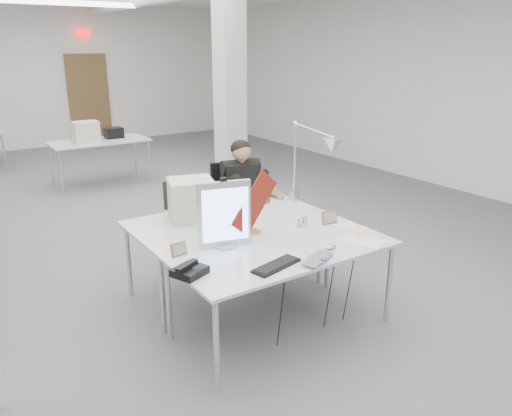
{
  "coord_description": "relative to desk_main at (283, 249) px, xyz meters",
  "views": [
    {
      "loc": [
        -2.22,
        -5.45,
        2.3
      ],
      "look_at": [
        0.07,
        -2.0,
        0.94
      ],
      "focal_mm": 35.0,
      "sensor_mm": 36.0,
      "label": 1
    }
  ],
  "objects": [
    {
      "name": "laptop",
      "position": [
        0.08,
        -0.39,
        0.03
      ],
      "size": [
        0.39,
        0.33,
        0.03
      ],
      "primitive_type": "imported",
      "rotation": [
        0.0,
        0.0,
        0.43
      ],
      "color": "#A6A6AB",
      "rests_on": "desk_main"
    },
    {
      "name": "bankers_lamp",
      "position": [
        -0.04,
        0.42,
        0.17
      ],
      "size": [
        0.29,
        0.18,
        0.31
      ],
      "primitive_type": null,
      "rotation": [
        0.0,
        0.0,
        -0.29
      ],
      "color": "#B48838",
      "rests_on": "desk_main"
    },
    {
      "name": "desk_second",
      "position": [
        0.0,
        0.9,
        0.0
      ],
      "size": [
        1.8,
        0.9,
        0.02
      ],
      "primitive_type": "cube",
      "color": "silver",
      "rests_on": "room_shell"
    },
    {
      "name": "bg_desk_a",
      "position": [
        0.2,
        5.5,
        0.0
      ],
      "size": [
        1.6,
        0.8,
        0.02
      ],
      "primitive_type": "cube",
      "color": "silver",
      "rests_on": "room_shell"
    },
    {
      "name": "architect_lamp",
      "position": [
        0.85,
        0.71,
        0.49
      ],
      "size": [
        0.46,
        0.79,
        0.96
      ],
      "primitive_type": null,
      "rotation": [
        0.0,
        0.0,
        -0.29
      ],
      "color": "#B5B6BA",
      "rests_on": "desk_second"
    },
    {
      "name": "desk_phone",
      "position": [
        -0.84,
        -0.03,
        0.04
      ],
      "size": [
        0.27,
        0.26,
        0.05
      ],
      "primitive_type": "cube",
      "rotation": [
        0.0,
        0.0,
        0.4
      ],
      "color": "black",
      "rests_on": "desk_main"
    },
    {
      "name": "mouse",
      "position": [
        0.3,
        -0.23,
        0.03
      ],
      "size": [
        0.11,
        0.08,
        0.04
      ],
      "primitive_type": "ellipsoid",
      "rotation": [
        0.0,
        0.0,
        0.18
      ],
      "color": "silver",
      "rests_on": "desk_main"
    },
    {
      "name": "office_chair",
      "position": [
        0.54,
        1.54,
        -0.27
      ],
      "size": [
        0.54,
        0.54,
        0.94
      ],
      "primitive_type": null,
      "rotation": [
        0.0,
        0.0,
        -0.19
      ],
      "color": "black",
      "rests_on": "room_shell"
    },
    {
      "name": "paper_stack_c",
      "position": [
        0.76,
        0.1,
        0.02
      ],
      "size": [
        0.23,
        0.18,
        0.01
      ],
      "primitive_type": "cube",
      "rotation": [
        0.0,
        0.0,
        -0.2
      ],
      "color": "silver",
      "rests_on": "desk_main"
    },
    {
      "name": "picture_frame_right",
      "position": [
        0.68,
        0.22,
        0.07
      ],
      "size": [
        0.16,
        0.06,
        0.12
      ],
      "primitive_type": "cube",
      "rotation": [
        -0.21,
        0.0,
        -0.18
      ],
      "color": "#A47A46",
      "rests_on": "desk_main"
    },
    {
      "name": "desk_main",
      "position": [
        0.0,
        0.0,
        0.0
      ],
      "size": [
        1.8,
        0.9,
        0.02
      ],
      "primitive_type": "cube",
      "color": "silver",
      "rests_on": "room_shell"
    },
    {
      "name": "desk_clock",
      "position": [
        0.44,
        0.31,
        0.06
      ],
      "size": [
        0.11,
        0.05,
        0.1
      ],
      "primitive_type": "cylinder",
      "rotation": [
        1.57,
        0.0,
        -0.17
      ],
      "color": "silver",
      "rests_on": "desk_main"
    },
    {
      "name": "paper_stack_a",
      "position": [
        0.63,
        -0.26,
        0.02
      ],
      "size": [
        0.34,
        0.4,
        0.01
      ],
      "primitive_type": "cube",
      "rotation": [
        0.0,
        0.0,
        0.39
      ],
      "color": "silver",
      "rests_on": "desk_main"
    },
    {
      "name": "beige_monitor",
      "position": [
        -0.29,
        1.03,
        0.2
      ],
      "size": [
        0.49,
        0.48,
        0.38
      ],
      "primitive_type": "cube",
      "rotation": [
        0.0,
        0.0,
        -0.3
      ],
      "color": "beige",
      "rests_on": "desk_second"
    },
    {
      "name": "monitor",
      "position": [
        -0.36,
        0.3,
        0.28
      ],
      "size": [
        0.43,
        0.15,
        0.54
      ],
      "primitive_type": "cube",
      "rotation": [
        0.0,
        0.0,
        -0.25
      ],
      "color": "silver",
      "rests_on": "desk_main"
    },
    {
      "name": "seated_person",
      "position": [
        0.54,
        1.49,
        0.16
      ],
      "size": [
        0.57,
        0.66,
        0.87
      ],
      "primitive_type": null,
      "rotation": [
        0.0,
        0.0,
        -0.19
      ],
      "color": "black",
      "rests_on": "office_chair"
    },
    {
      "name": "keyboard",
      "position": [
        -0.26,
        -0.26,
        0.02
      ],
      "size": [
        0.43,
        0.23,
        0.02
      ],
      "primitive_type": "cube",
      "rotation": [
        0.0,
        0.0,
        0.23
      ],
      "color": "black",
      "rests_on": "desk_main"
    },
    {
      "name": "picture_frame_left",
      "position": [
        -0.76,
        0.32,
        0.07
      ],
      "size": [
        0.14,
        0.04,
        0.11
      ],
      "primitive_type": "cube",
      "rotation": [
        -0.21,
        0.0,
        0.09
      ],
      "color": "#A47346",
      "rests_on": "desk_main"
    },
    {
      "name": "paper_stack_b",
      "position": [
        0.75,
        -0.12,
        0.02
      ],
      "size": [
        0.29,
        0.33,
        0.01
      ],
      "primitive_type": "cube",
      "rotation": [
        0.0,
        0.0,
        -0.4
      ],
      "color": "#DABB82",
      "rests_on": "desk_main"
    },
    {
      "name": "pennant",
      "position": [
        -0.1,
        0.26,
        0.33
      ],
      "size": [
        0.49,
        0.08,
        0.53
      ],
      "primitive_type": "cube",
      "rotation": [
        0.0,
        -0.87,
        0.15
      ],
      "color": "maroon",
      "rests_on": "monitor"
    },
    {
      "name": "room_shell",
      "position": [
        0.04,
        2.63,
        0.95
      ],
      "size": [
        10.04,
        14.04,
        3.24
      ],
      "color": "#59595B",
      "rests_on": "ground"
    }
  ]
}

